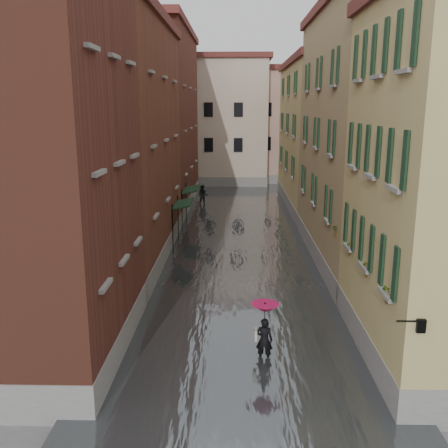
# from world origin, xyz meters

# --- Properties ---
(ground) EXTENTS (120.00, 120.00, 0.00)m
(ground) POSITION_xyz_m (0.00, 0.00, 0.00)
(ground) COLOR #4E4E51
(ground) RESTS_ON ground
(floodwater) EXTENTS (10.00, 60.00, 0.20)m
(floodwater) POSITION_xyz_m (0.00, 13.00, 0.10)
(floodwater) COLOR #494D51
(floodwater) RESTS_ON ground
(building_left_near) EXTENTS (6.00, 8.00, 13.00)m
(building_left_near) POSITION_xyz_m (-7.00, -2.00, 6.50)
(building_left_near) COLOR brown
(building_left_near) RESTS_ON ground
(building_left_mid) EXTENTS (6.00, 14.00, 12.50)m
(building_left_mid) POSITION_xyz_m (-7.00, 9.00, 6.25)
(building_left_mid) COLOR brown
(building_left_mid) RESTS_ON ground
(building_left_far) EXTENTS (6.00, 16.00, 14.00)m
(building_left_far) POSITION_xyz_m (-7.00, 24.00, 7.00)
(building_left_far) COLOR brown
(building_left_far) RESTS_ON ground
(building_right_mid) EXTENTS (6.00, 14.00, 13.00)m
(building_right_mid) POSITION_xyz_m (7.00, 9.00, 6.50)
(building_right_mid) COLOR #9A885D
(building_right_mid) RESTS_ON ground
(building_right_far) EXTENTS (6.00, 16.00, 11.50)m
(building_right_far) POSITION_xyz_m (7.00, 24.00, 5.75)
(building_right_far) COLOR tan
(building_right_far) RESTS_ON ground
(building_end_cream) EXTENTS (12.00, 9.00, 13.00)m
(building_end_cream) POSITION_xyz_m (-3.00, 38.00, 6.50)
(building_end_cream) COLOR beige
(building_end_cream) RESTS_ON ground
(building_end_pink) EXTENTS (10.00, 9.00, 12.00)m
(building_end_pink) POSITION_xyz_m (6.00, 40.00, 6.00)
(building_end_pink) COLOR tan
(building_end_pink) RESTS_ON ground
(awning_near) EXTENTS (1.09, 2.97, 2.80)m
(awning_near) POSITION_xyz_m (-3.49, 12.16, 2.47)
(awning_near) COLOR #17331E
(awning_near) RESTS_ON ground
(awning_far) EXTENTS (1.09, 3.15, 2.80)m
(awning_far) POSITION_xyz_m (-3.48, 17.49, 2.47)
(awning_far) COLOR #17331E
(awning_far) RESTS_ON ground
(wall_lantern) EXTENTS (0.71, 0.22, 0.35)m
(wall_lantern) POSITION_xyz_m (4.33, -6.00, 3.01)
(wall_lantern) COLOR black
(wall_lantern) RESTS_ON ground
(window_planters) EXTENTS (0.59, 8.13, 0.84)m
(window_planters) POSITION_xyz_m (4.12, -0.83, 3.51)
(window_planters) COLOR brown
(window_planters) RESTS_ON ground
(pedestrian_main) EXTENTS (0.96, 0.96, 2.06)m
(pedestrian_main) POSITION_xyz_m (0.69, -2.43, 1.27)
(pedestrian_main) COLOR black
(pedestrian_main) RESTS_ON ground
(pedestrian_far) EXTENTS (0.94, 0.75, 1.84)m
(pedestrian_far) POSITION_xyz_m (-3.03, 24.14, 0.92)
(pedestrian_far) COLOR black
(pedestrian_far) RESTS_ON ground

